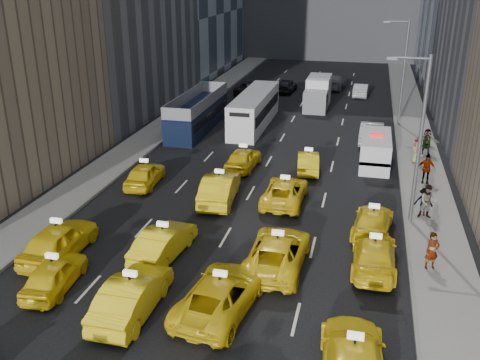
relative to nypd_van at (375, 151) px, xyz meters
The scene contains 36 objects.
ground 22.35m from the nypd_van, 109.20° to the right, with size 160.00×160.00×0.00m, color black.
sidewalk_west 18.29m from the nypd_van, 167.61° to the left, with size 3.00×90.00×0.15m, color gray.
sidewalk_east 5.12m from the nypd_van, 51.13° to the left, with size 3.00×90.00×0.15m, color gray.
curb_west 16.88m from the nypd_van, 166.55° to the left, with size 0.15×90.00×0.18m, color slate.
curb_east 4.37m from the nypd_van, 66.44° to the left, with size 0.15×90.00×0.18m, color slate.
streetlight_near 10.05m from the nypd_van, 78.54° to the right, with size 2.15×0.22×9.00m.
streetlight_far 11.74m from the nypd_van, 80.43° to the left, with size 2.15×0.22×9.00m.
taxi_4 23.41m from the nypd_van, 124.43° to the right, with size 1.60×3.96×1.35m, color yellow.
taxi_5 22.22m from the nypd_van, 114.59° to the right, with size 1.70×4.87×1.60m, color yellow.
taxi_6 20.09m from the nypd_van, 107.03° to the right, with size 2.48×5.38×1.50m, color yellow.
taxi_7 21.94m from the nypd_van, 91.46° to the right, with size 2.16×5.30×1.54m, color yellow.
taxi_8 22.20m from the nypd_van, 130.88° to the right, with size 1.95×4.86×1.66m, color yellow.
taxi_9 18.39m from the nypd_van, 121.81° to the right, with size 1.57×4.50×1.48m, color yellow.
taxi_10 15.88m from the nypd_van, 105.57° to the right, with size 2.52×5.46×1.52m, color yellow.
taxi_11 14.36m from the nypd_van, 89.75° to the right, with size 1.98×4.87×1.41m, color yellow.
taxi_12 15.96m from the nypd_van, 152.51° to the right, with size 1.70×4.23×1.44m, color yellow.
taxi_13 12.42m from the nypd_van, 135.50° to the right, with size 1.77×5.08×1.67m, color yellow.
taxi_14 9.47m from the nypd_van, 122.54° to the right, with size 2.28×4.94×1.37m, color yellow.
taxi_15 10.84m from the nypd_van, 90.15° to the right, with size 1.87×4.60×1.33m, color yellow.
taxi_16 9.28m from the nypd_van, 161.36° to the right, with size 1.72×4.28×1.46m, color yellow.
taxi_17 5.00m from the nypd_van, 151.65° to the right, with size 1.41×4.04×1.33m, color yellow.
nypd_van is the anchor object (origin of this frame).
double_decker 15.82m from the nypd_van, 159.30° to the left, with size 3.75×10.75×3.06m.
city_bus 13.01m from the nypd_van, 142.62° to the left, with size 2.47×11.21×2.89m.
box_truck 16.89m from the nypd_van, 109.60° to the left, with size 3.01×6.59×2.91m.
misc_car_0 5.39m from the nypd_van, 93.00° to the left, with size 1.76×5.06×1.67m, color #AFB3B7.
misc_car_1 24.31m from the nypd_van, 123.90° to the left, with size 2.34×5.08×1.41m, color black.
misc_car_2 25.73m from the nypd_van, 100.49° to the left, with size 2.16×5.30×1.54m, color gray.
misc_car_3 24.17m from the nypd_van, 113.75° to the left, with size 1.74×4.33×1.47m, color black.
misc_car_4 22.04m from the nypd_van, 94.13° to the left, with size 1.48×4.24×1.40m, color #A5A6AC.
pedestrian_0 14.31m from the nypd_van, 79.64° to the right, with size 0.65×0.43×1.78m, color gray.
pedestrian_1 8.99m from the nypd_van, 71.70° to the right, with size 0.93×0.51×1.90m, color gray.
pedestrian_2 8.66m from the nypd_van, 72.22° to the right, with size 1.03×0.43×1.60m, color gray.
pedestrian_3 4.48m from the nypd_van, 45.40° to the right, with size 1.12×0.51×1.91m, color gray.
pedestrian_4 2.88m from the nypd_van, 13.15° to the left, with size 0.82×0.45×1.68m, color gray.
pedestrian_5 4.59m from the nypd_van, 37.55° to the left, with size 1.76×0.51×1.90m, color gray.
Camera 1 is at (6.49, -15.58, 12.84)m, focal length 40.00 mm.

